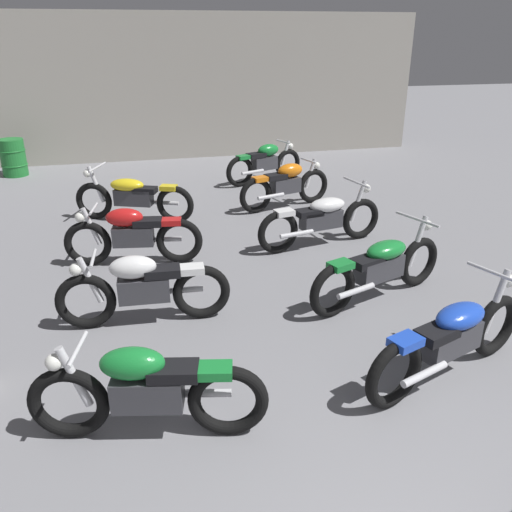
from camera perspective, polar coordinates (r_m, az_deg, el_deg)
The scene contains 11 objects.
back_wall at distance 14.27m, azimuth -8.45°, elevation 17.61°, with size 12.90×0.24×3.60m, color #9E998E.
motorcycle_left_row_1 at distance 4.47m, azimuth -11.81°, elevation -13.99°, with size 1.95×0.62×0.88m.
motorcycle_left_row_2 at distance 6.10m, azimuth -12.16°, elevation -3.31°, with size 1.97×0.48×0.88m.
motorcycle_left_row_3 at distance 7.72m, azimuth -13.25°, elevation 2.32°, with size 1.96×0.53×0.88m.
motorcycle_left_row_4 at distance 9.57m, azimuth -13.22°, elevation 6.33°, with size 2.05×1.01×0.97m.
motorcycle_right_row_1 at distance 5.38m, azimuth 20.44°, elevation -8.26°, with size 2.08×0.95×0.97m.
motorcycle_right_row_2 at distance 6.67m, azimuth 13.29°, elevation -1.13°, with size 2.08×0.95×0.97m.
motorcycle_right_row_3 at distance 8.26m, azimuth 7.17°, elevation 4.10°, with size 2.15×0.76×0.97m.
motorcycle_right_row_4 at distance 10.07m, azimuth 3.26°, elevation 7.78°, with size 1.92×0.72×0.88m.
motorcycle_right_row_5 at distance 11.84m, azimuth 0.97°, elevation 10.16°, with size 1.89×0.79×0.88m.
oil_drum at distance 13.66m, azimuth -24.84°, elevation 9.67°, with size 0.59×0.59×0.85m.
Camera 1 is at (-1.45, -0.83, 3.13)m, focal length 36.88 mm.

